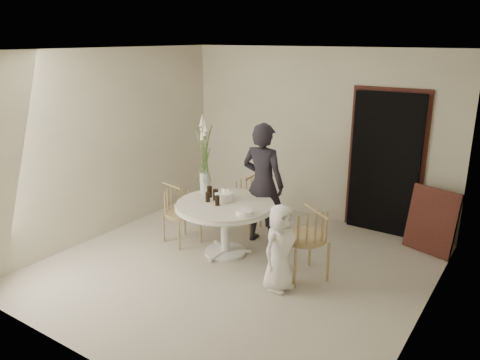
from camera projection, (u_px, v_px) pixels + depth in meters
The scene contains 18 objects.
ground at pixel (236, 267), 6.03m from camera, with size 4.50×4.50×0.00m, color beige.
room_shell at pixel (236, 144), 5.56m from camera, with size 4.50×4.50×4.50m.
doorway at pixel (385, 164), 6.85m from camera, with size 1.00×0.10×2.10m, color black.
door_trim at pixel (386, 160), 6.87m from camera, with size 1.12×0.03×2.22m, color #50251B.
table at pixel (225, 211), 6.24m from camera, with size 1.33×1.33×0.73m.
picture_frame at pixel (432, 221), 6.33m from camera, with size 0.68×0.05×0.91m, color #50251B.
chair_far at pixel (248, 195), 7.16m from camera, with size 0.47×0.51×0.80m.
chair_right at pixel (310, 233), 5.50m from camera, with size 0.74×0.73×0.97m.
chair_left at pixel (176, 205), 6.68m from camera, with size 0.55×0.52×0.82m.
girl at pixel (263, 184), 6.53m from camera, with size 0.63×0.42×1.74m, color black.
boy at pixel (280, 248), 5.37m from camera, with size 0.51×0.33×1.05m, color white.
birthday_cake at pixel (224, 196), 6.27m from camera, with size 0.25×0.25×0.17m.
cola_tumbler_a at pixel (216, 195), 6.29m from camera, with size 0.07×0.07×0.15m, color black.
cola_tumbler_b at pixel (217, 200), 6.10m from camera, with size 0.06×0.06×0.13m, color black.
cola_tumbler_c at pixel (210, 192), 6.41m from camera, with size 0.07×0.07×0.15m, color black.
cola_tumbler_d at pixel (208, 197), 6.23m from camera, with size 0.06×0.06×0.13m, color black.
plate_stack at pixel (244, 212), 5.80m from camera, with size 0.21×0.21×0.05m, color white.
flower_vase at pixel (205, 156), 6.49m from camera, with size 0.15×0.15×1.12m.
Camera 1 is at (3.06, -4.49, 2.85)m, focal length 35.00 mm.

